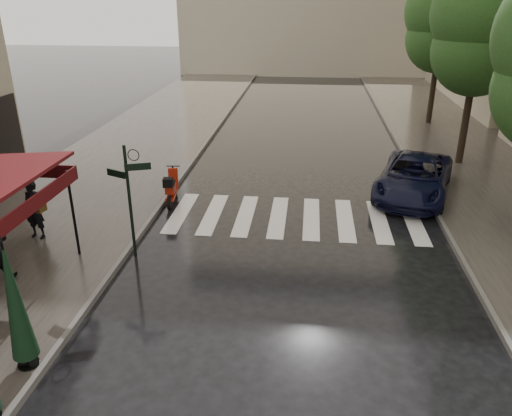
% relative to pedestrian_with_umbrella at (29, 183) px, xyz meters
% --- Properties ---
extents(ground, '(120.00, 120.00, 0.00)m').
position_rel_pedestrian_with_umbrella_xyz_m(ground, '(4.23, -3.60, -1.76)').
color(ground, black).
rests_on(ground, ground).
extents(sidewalk_near, '(6.00, 60.00, 0.12)m').
position_rel_pedestrian_with_umbrella_xyz_m(sidewalk_near, '(-0.27, 8.40, -1.70)').
color(sidewalk_near, '#38332D').
rests_on(sidewalk_near, ground).
extents(sidewalk_far, '(5.50, 60.00, 0.12)m').
position_rel_pedestrian_with_umbrella_xyz_m(sidewalk_far, '(14.48, 8.40, -1.70)').
color(sidewalk_far, '#38332D').
rests_on(sidewalk_far, ground).
extents(curb_near, '(0.12, 60.00, 0.16)m').
position_rel_pedestrian_with_umbrella_xyz_m(curb_near, '(2.78, 8.40, -1.69)').
color(curb_near, '#595651').
rests_on(curb_near, ground).
extents(curb_far, '(0.12, 60.00, 0.16)m').
position_rel_pedestrian_with_umbrella_xyz_m(curb_far, '(11.68, 8.40, -1.69)').
color(curb_far, '#595651').
rests_on(curb_far, ground).
extents(crosswalk, '(7.85, 3.20, 0.01)m').
position_rel_pedestrian_with_umbrella_xyz_m(crosswalk, '(7.21, 2.40, -1.76)').
color(crosswalk, silver).
rests_on(crosswalk, ground).
extents(signpost, '(1.17, 0.29, 3.10)m').
position_rel_pedestrian_with_umbrella_xyz_m(signpost, '(3.04, -0.60, 0.07)').
color(signpost, black).
rests_on(signpost, ground).
extents(tree_mid, '(3.80, 3.80, 8.34)m').
position_rel_pedestrian_with_umbrella_xyz_m(tree_mid, '(13.73, 8.40, 3.83)').
color(tree_mid, black).
rests_on(tree_mid, sidewalk_far).
extents(tree_far, '(3.80, 3.80, 8.16)m').
position_rel_pedestrian_with_umbrella_xyz_m(tree_far, '(13.93, 15.40, 3.69)').
color(tree_far, black).
rests_on(tree_far, sidewalk_far).
extents(pedestrian_with_umbrella, '(1.16, 1.18, 2.47)m').
position_rel_pedestrian_with_umbrella_xyz_m(pedestrian_with_umbrella, '(0.00, 0.00, 0.00)').
color(pedestrian_with_umbrella, black).
rests_on(pedestrian_with_umbrella, sidewalk_near).
extents(scooter, '(0.53, 1.70, 1.12)m').
position_rel_pedestrian_with_umbrella_xyz_m(scooter, '(3.04, 3.16, -1.24)').
color(scooter, black).
rests_on(scooter, ground).
extents(parked_car, '(3.62, 5.37, 1.37)m').
position_rel_pedestrian_with_umbrella_xyz_m(parked_car, '(11.23, 4.76, -1.08)').
color(parked_car, black).
rests_on(parked_car, ground).
extents(parasol_front, '(0.48, 0.48, 2.65)m').
position_rel_pedestrian_with_umbrella_xyz_m(parasol_front, '(2.50, -5.10, -0.22)').
color(parasol_front, black).
rests_on(parasol_front, sidewalk_near).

